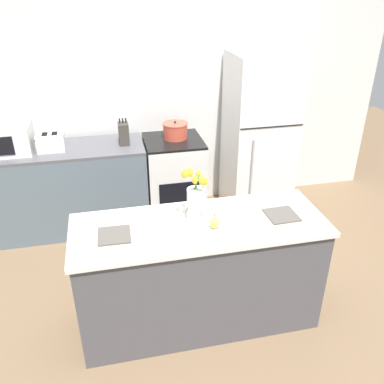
{
  "coord_description": "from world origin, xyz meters",
  "views": [
    {
      "loc": [
        -0.58,
        -2.34,
        2.42
      ],
      "look_at": [
        0.0,
        0.25,
        1.01
      ],
      "focal_mm": 38.0,
      "sensor_mm": 36.0,
      "label": 1
    }
  ],
  "objects_px": {
    "stove_range": "(174,179)",
    "plate_setting_right": "(281,216)",
    "microwave": "(5,139)",
    "plate_setting_left": "(114,236)",
    "flower_vase": "(196,201)",
    "cooking_pot": "(175,131)",
    "pear_figurine": "(214,222)",
    "knife_block": "(124,134)",
    "toaster": "(51,142)",
    "refrigerator": "(259,136)"
  },
  "relations": [
    {
      "from": "stove_range",
      "to": "plate_setting_right",
      "type": "xyz_separation_m",
      "value": [
        0.49,
        -1.65,
        0.44
      ]
    },
    {
      "from": "microwave",
      "to": "plate_setting_left",
      "type": "bearing_deg",
      "value": -60.62
    },
    {
      "from": "plate_setting_left",
      "to": "microwave",
      "type": "bearing_deg",
      "value": 119.38
    },
    {
      "from": "flower_vase",
      "to": "cooking_pot",
      "type": "distance_m",
      "value": 1.6
    },
    {
      "from": "pear_figurine",
      "to": "cooking_pot",
      "type": "bearing_deg",
      "value": 88.45
    },
    {
      "from": "plate_setting_right",
      "to": "cooking_pot",
      "type": "relative_size",
      "value": 1.17
    },
    {
      "from": "stove_range",
      "to": "knife_block",
      "type": "xyz_separation_m",
      "value": [
        -0.51,
        -0.01,
        0.57
      ]
    },
    {
      "from": "flower_vase",
      "to": "toaster",
      "type": "bearing_deg",
      "value": 125.82
    },
    {
      "from": "knife_block",
      "to": "stove_range",
      "type": "bearing_deg",
      "value": 1.69
    },
    {
      "from": "microwave",
      "to": "knife_block",
      "type": "xyz_separation_m",
      "value": [
        1.11,
        -0.01,
        -0.02
      ]
    },
    {
      "from": "cooking_pot",
      "to": "refrigerator",
      "type": "bearing_deg",
      "value": -2.69
    },
    {
      "from": "plate_setting_left",
      "to": "toaster",
      "type": "bearing_deg",
      "value": 107.74
    },
    {
      "from": "stove_range",
      "to": "plate_setting_left",
      "type": "relative_size",
      "value": 2.98
    },
    {
      "from": "flower_vase",
      "to": "plate_setting_left",
      "type": "distance_m",
      "value": 0.6
    },
    {
      "from": "pear_figurine",
      "to": "toaster",
      "type": "relative_size",
      "value": 0.41
    },
    {
      "from": "plate_setting_left",
      "to": "cooking_pot",
      "type": "bearing_deg",
      "value": 66.77
    },
    {
      "from": "toaster",
      "to": "cooking_pot",
      "type": "distance_m",
      "value": 1.24
    },
    {
      "from": "pear_figurine",
      "to": "microwave",
      "type": "bearing_deg",
      "value": 133.72
    },
    {
      "from": "knife_block",
      "to": "microwave",
      "type": "bearing_deg",
      "value": 179.27
    },
    {
      "from": "plate_setting_left",
      "to": "plate_setting_right",
      "type": "bearing_deg",
      "value": 0.0
    },
    {
      "from": "microwave",
      "to": "knife_block",
      "type": "bearing_deg",
      "value": -0.73
    },
    {
      "from": "refrigerator",
      "to": "microwave",
      "type": "distance_m",
      "value": 2.58
    },
    {
      "from": "plate_setting_left",
      "to": "knife_block",
      "type": "relative_size",
      "value": 1.14
    },
    {
      "from": "plate_setting_left",
      "to": "cooking_pot",
      "type": "xyz_separation_m",
      "value": [
        0.72,
        1.69,
        0.1
      ]
    },
    {
      "from": "pear_figurine",
      "to": "knife_block",
      "type": "relative_size",
      "value": 0.42
    },
    {
      "from": "refrigerator",
      "to": "plate_setting_left",
      "type": "xyz_separation_m",
      "value": [
        -1.64,
        -1.65,
        0.02
      ]
    },
    {
      "from": "flower_vase",
      "to": "refrigerator",
      "type": "bearing_deg",
      "value": 55.41
    },
    {
      "from": "pear_figurine",
      "to": "knife_block",
      "type": "distance_m",
      "value": 1.74
    },
    {
      "from": "cooking_pot",
      "to": "microwave",
      "type": "relative_size",
      "value": 0.55
    },
    {
      "from": "refrigerator",
      "to": "plate_setting_right",
      "type": "distance_m",
      "value": 1.71
    },
    {
      "from": "knife_block",
      "to": "refrigerator",
      "type": "bearing_deg",
      "value": 0.62
    },
    {
      "from": "refrigerator",
      "to": "toaster",
      "type": "xyz_separation_m",
      "value": [
        -2.16,
        -0.03,
        0.12
      ]
    },
    {
      "from": "pear_figurine",
      "to": "plate_setting_left",
      "type": "relative_size",
      "value": 0.37
    },
    {
      "from": "cooking_pot",
      "to": "plate_setting_right",
      "type": "bearing_deg",
      "value": -74.66
    },
    {
      "from": "flower_vase",
      "to": "cooking_pot",
      "type": "xyz_separation_m",
      "value": [
        0.15,
        1.59,
        -0.05
      ]
    },
    {
      "from": "refrigerator",
      "to": "plate_setting_right",
      "type": "height_order",
      "value": "refrigerator"
    },
    {
      "from": "toaster",
      "to": "cooking_pot",
      "type": "xyz_separation_m",
      "value": [
        1.24,
        0.08,
        -0.0
      ]
    },
    {
      "from": "toaster",
      "to": "plate_setting_left",
      "type": "bearing_deg",
      "value": -72.26
    },
    {
      "from": "toaster",
      "to": "knife_block",
      "type": "bearing_deg",
      "value": 1.48
    },
    {
      "from": "flower_vase",
      "to": "plate_setting_left",
      "type": "height_order",
      "value": "flower_vase"
    },
    {
      "from": "stove_range",
      "to": "cooking_pot",
      "type": "bearing_deg",
      "value": 54.89
    },
    {
      "from": "refrigerator",
      "to": "microwave",
      "type": "relative_size",
      "value": 3.66
    },
    {
      "from": "pear_figurine",
      "to": "toaster",
      "type": "xyz_separation_m",
      "value": [
        -1.19,
        1.65,
        0.07
      ]
    },
    {
      "from": "plate_setting_right",
      "to": "toaster",
      "type": "distance_m",
      "value": 2.35
    },
    {
      "from": "pear_figurine",
      "to": "knife_block",
      "type": "bearing_deg",
      "value": 106.41
    },
    {
      "from": "cooking_pot",
      "to": "flower_vase",
      "type": "bearing_deg",
      "value": -95.32
    },
    {
      "from": "plate_setting_left",
      "to": "knife_block",
      "type": "height_order",
      "value": "knife_block"
    },
    {
      "from": "plate_setting_left",
      "to": "toaster",
      "type": "xyz_separation_m",
      "value": [
        -0.52,
        1.61,
        0.1
      ]
    },
    {
      "from": "cooking_pot",
      "to": "microwave",
      "type": "distance_m",
      "value": 1.65
    },
    {
      "from": "toaster",
      "to": "plate_setting_right",
      "type": "bearing_deg",
      "value": -43.42
    }
  ]
}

